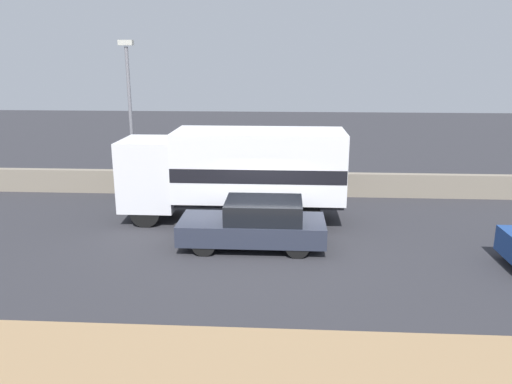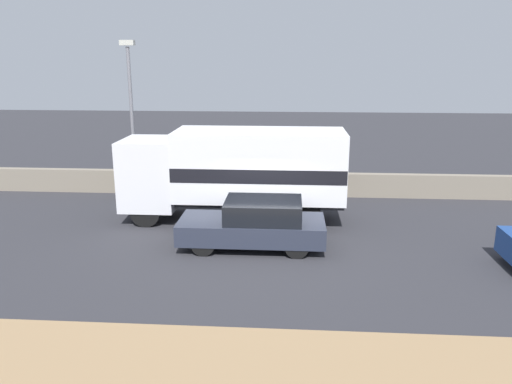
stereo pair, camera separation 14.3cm
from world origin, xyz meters
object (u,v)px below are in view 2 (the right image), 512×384
object	(u,v)px
street_lamp	(131,108)
pedestrian	(125,179)
box_truck	(238,169)
car_hatchback	(255,224)

from	to	relation	value
street_lamp	pedestrian	xyz separation A→B (m)	(-0.34, -0.35, -2.86)
street_lamp	pedestrian	size ratio (longest dim) A/B	3.99
box_truck	pedestrian	xyz separation A→B (m)	(-4.91, 2.46, -1.04)
box_truck	car_hatchback	distance (m)	2.94
street_lamp	box_truck	distance (m)	5.67
box_truck	street_lamp	bearing A→B (deg)	-31.59
car_hatchback	pedestrian	size ratio (longest dim) A/B	2.80
street_lamp	car_hatchback	world-z (taller)	street_lamp
street_lamp	pedestrian	world-z (taller)	street_lamp
street_lamp	car_hatchback	xyz separation A→B (m)	(5.36, -5.42, -2.93)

